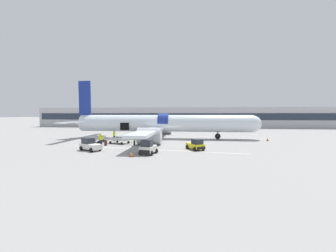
# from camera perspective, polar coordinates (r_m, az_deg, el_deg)

# --- Properties ---
(ground_plane) EXTENTS (500.00, 500.00, 0.00)m
(ground_plane) POSITION_cam_1_polar(r_m,az_deg,el_deg) (37.40, 0.86, -3.85)
(ground_plane) COLOR gray
(apron_marking_line) EXTENTS (23.85, 3.73, 0.01)m
(apron_marking_line) POSITION_cam_1_polar(r_m,az_deg,el_deg) (27.38, -4.27, -6.53)
(apron_marking_line) COLOR silver
(apron_marking_line) RESTS_ON ground_plane
(terminal_strip) EXTENTS (102.62, 10.13, 6.89)m
(terminal_strip) POSITION_cam_1_polar(r_m,az_deg,el_deg) (74.45, 3.58, 2.41)
(terminal_strip) COLOR #B2B2B7
(terminal_strip) RESTS_ON ground_plane
(airplane) EXTENTS (36.12, 32.63, 11.19)m
(airplane) POSITION_cam_1_polar(r_m,az_deg,el_deg) (39.42, -2.02, 0.51)
(airplane) COLOR silver
(airplane) RESTS_ON ground_plane
(baggage_tug_lead) EXTENTS (2.59, 2.98, 1.45)m
(baggage_tug_lead) POSITION_cam_1_polar(r_m,az_deg,el_deg) (27.40, 7.70, -5.25)
(baggage_tug_lead) COLOR yellow
(baggage_tug_lead) RESTS_ON ground_plane
(baggage_tug_mid) EXTENTS (2.15, 2.58, 1.75)m
(baggage_tug_mid) POSITION_cam_1_polar(r_m,az_deg,el_deg) (24.26, -5.57, -6.10)
(baggage_tug_mid) COLOR silver
(baggage_tug_mid) RESTS_ON ground_plane
(baggage_tug_rear) EXTENTS (3.42, 2.66, 1.60)m
(baggage_tug_rear) POSITION_cam_1_polar(r_m,az_deg,el_deg) (28.41, -20.84, -4.99)
(baggage_tug_rear) COLOR silver
(baggage_tug_rear) RESTS_ON ground_plane
(baggage_cart_loading) EXTENTS (4.19, 2.76, 1.09)m
(baggage_cart_loading) POSITION_cam_1_polar(r_m,az_deg,el_deg) (33.57, -13.23, -3.81)
(baggage_cart_loading) COLOR #B7BABF
(baggage_cart_loading) RESTS_ON ground_plane
(baggage_cart_queued) EXTENTS (3.38, 2.21, 1.08)m
(baggage_cart_queued) POSITION_cam_1_polar(r_m,az_deg,el_deg) (35.96, -19.09, -3.47)
(baggage_cart_queued) COLOR #999BA0
(baggage_cart_queued) RESTS_ON ground_plane
(ground_crew_loader_a) EXTENTS (0.53, 0.53, 1.66)m
(ground_crew_loader_a) POSITION_cam_1_polar(r_m,az_deg,el_deg) (32.64, -17.99, -3.54)
(ground_crew_loader_a) COLOR #1E2338
(ground_crew_loader_a) RESTS_ON ground_plane
(ground_crew_loader_b) EXTENTS (0.48, 0.64, 1.84)m
(ground_crew_loader_b) POSITION_cam_1_polar(r_m,az_deg,el_deg) (37.06, -14.70, -2.52)
(ground_crew_loader_b) COLOR black
(ground_crew_loader_b) RESTS_ON ground_plane
(ground_crew_driver) EXTENTS (0.44, 0.55, 1.57)m
(ground_crew_driver) POSITION_cam_1_polar(r_m,az_deg,el_deg) (31.13, -9.31, -3.83)
(ground_crew_driver) COLOR #2D2D33
(ground_crew_driver) RESTS_ON ground_plane
(ground_crew_supervisor) EXTENTS (0.60, 0.45, 1.73)m
(ground_crew_supervisor) POSITION_cam_1_polar(r_m,az_deg,el_deg) (33.70, -18.27, -3.26)
(ground_crew_supervisor) COLOR #2D2D33
(ground_crew_supervisor) RESTS_ON ground_plane
(suitcase_on_tarmac_upright) EXTENTS (0.40, 0.27, 0.84)m
(suitcase_on_tarmac_upright) POSITION_cam_1_polar(r_m,az_deg,el_deg) (32.02, -16.88, -4.56)
(suitcase_on_tarmac_upright) COLOR #4C1E1E
(suitcase_on_tarmac_upright) RESTS_ON ground_plane
(safety_cone_nose) EXTENTS (0.45, 0.45, 0.59)m
(safety_cone_nose) POSITION_cam_1_polar(r_m,az_deg,el_deg) (39.86, 25.85, -3.34)
(safety_cone_nose) COLOR black
(safety_cone_nose) RESTS_ON ground_plane
(safety_cone_engine_left) EXTENTS (0.50, 0.50, 0.58)m
(safety_cone_engine_left) POSITION_cam_1_polar(r_m,az_deg,el_deg) (23.15, -10.11, -7.74)
(safety_cone_engine_left) COLOR black
(safety_cone_engine_left) RESTS_ON ground_plane
(safety_cone_wingtip) EXTENTS (0.48, 0.48, 0.58)m
(safety_cone_wingtip) POSITION_cam_1_polar(r_m,az_deg,el_deg) (31.80, -3.03, -4.65)
(safety_cone_wingtip) COLOR black
(safety_cone_wingtip) RESTS_ON ground_plane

